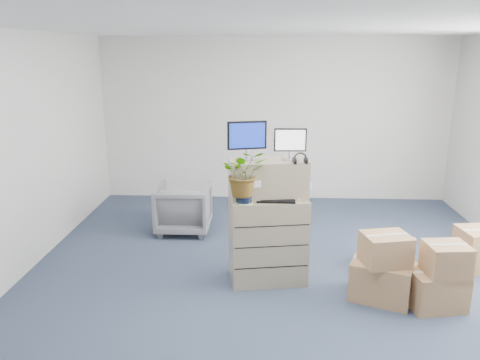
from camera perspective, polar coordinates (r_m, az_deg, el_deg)
name	(u,v)px	position (r m, az deg, el deg)	size (l,w,h in m)	color
ground	(280,294)	(5.26, 4.88, -13.67)	(7.00, 7.00, 0.00)	#243241
wall_back	(275,120)	(8.19, 4.27, 7.30)	(6.00, 0.02, 2.80)	beige
filing_cabinet_lower	(268,239)	(5.36, 3.39, -7.20)	(0.84, 0.52, 0.98)	#998C69
filing_cabinet_upper	(268,178)	(5.17, 3.42, 0.20)	(0.84, 0.42, 0.42)	#998C69
monitor_left	(247,138)	(5.06, 0.86, 5.10)	(0.43, 0.21, 0.43)	#99999E
monitor_right	(290,142)	(5.10, 6.14, 4.59)	(0.35, 0.14, 0.35)	#99999E
headphones	(300,159)	(5.00, 7.35, 2.54)	(0.15, 0.15, 0.02)	black
keyboard	(276,200)	(5.08, 4.41, -2.46)	(0.42, 0.17, 0.02)	black
mouse	(298,199)	(5.12, 7.07, -2.32)	(0.10, 0.06, 0.03)	silver
water_bottle	(273,186)	(5.22, 4.09, -0.77)	(0.07, 0.07, 0.23)	gray
phone_dock	(268,193)	(5.19, 3.37, -1.65)	(0.07, 0.06, 0.14)	silver
external_drive	(300,192)	(5.34, 7.31, -1.47)	(0.17, 0.13, 0.05)	black
tissue_box	(300,185)	(5.35, 7.34, -0.66)	(0.24, 0.12, 0.09)	#43A0E6
potted_plant	(244,179)	(4.92, 0.47, 0.16)	(0.54, 0.58, 0.47)	#94AC8A
office_chair	(184,206)	(6.84, -6.89, -3.15)	(0.75, 0.70, 0.77)	#57565A
cardboard_boxes	(429,263)	(5.68, 22.00, -9.37)	(2.21, 1.48, 0.74)	#956848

